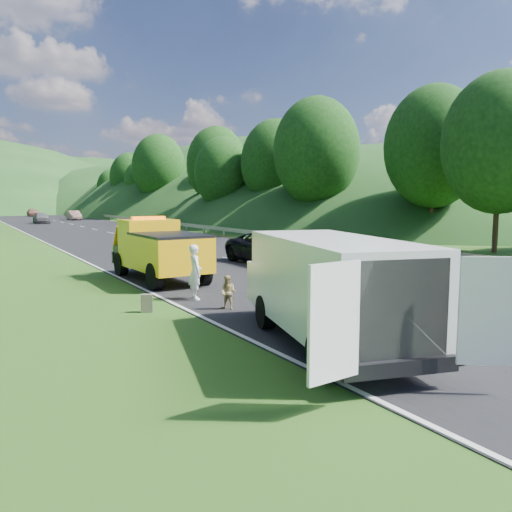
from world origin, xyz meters
TOP-DOWN VIEW (x-y plane):
  - ground at (0.00, 0.00)m, footprint 320.00×320.00m
  - road_surface at (3.00, 40.00)m, footprint 14.00×200.00m
  - guardrail at (10.30, 52.50)m, footprint 0.06×140.00m
  - tree_line_right at (23.00, 60.00)m, footprint 14.00×140.00m
  - hills_backdrop at (6.50, 134.70)m, footprint 201.00×288.60m
  - tow_truck at (-2.68, 5.67)m, footprint 2.28×5.85m
  - white_van at (-2.58, -4.69)m, footprint 4.63×7.25m
  - woman at (-3.04, 1.39)m, footprint 0.58×0.72m
  - child at (-2.85, -0.47)m, footprint 0.59×0.62m
  - worker at (-0.92, -6.77)m, footprint 1.20×0.70m
  - suitcase at (-4.97, 0.48)m, footprint 0.37×0.29m
  - spare_tire at (-1.27, -6.89)m, footprint 0.59×0.59m
  - passing_suv at (3.80, 7.41)m, footprint 2.68×5.63m
  - dist_car_a at (0.16, 56.44)m, footprint 1.74×4.32m
  - dist_car_b at (5.91, 64.96)m, footprint 1.49×4.27m
  - dist_car_c at (2.76, 84.49)m, footprint 1.85×4.56m

SIDE VIEW (x-z plane):
  - ground at x=0.00m, z-range 0.00..0.00m
  - guardrail at x=10.30m, z-range -0.76..0.76m
  - tree_line_right at x=23.00m, z-range -7.00..7.00m
  - hills_backdrop at x=6.50m, z-range -22.00..22.00m
  - woman at x=-3.04m, z-range -0.88..0.88m
  - child at x=-2.85m, z-range -0.50..0.50m
  - worker at x=-0.92m, z-range -0.93..0.93m
  - spare_tire at x=-1.27m, z-range -0.10..0.10m
  - passing_suv at x=3.80m, z-range -0.78..0.78m
  - dist_car_a at x=0.16m, z-range -0.74..0.74m
  - dist_car_b at x=5.91m, z-range -0.70..0.70m
  - dist_car_c at x=2.76m, z-range -0.66..0.66m
  - road_surface at x=3.00m, z-range 0.00..0.02m
  - suitcase at x=-4.97m, z-range 0.00..0.52m
  - tow_truck at x=-2.68m, z-range -0.03..2.47m
  - white_van at x=-2.58m, z-range 0.16..2.55m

